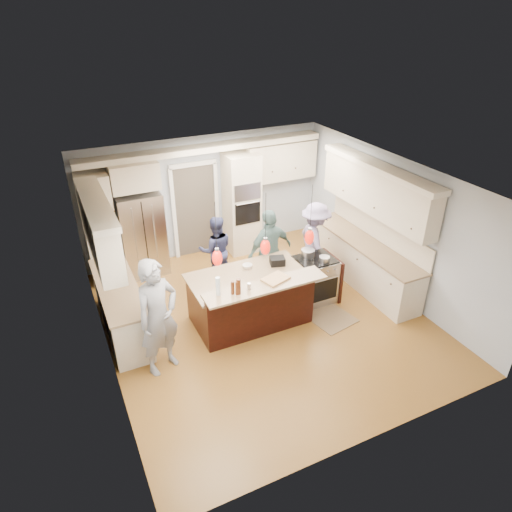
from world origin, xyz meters
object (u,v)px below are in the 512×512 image
Objects in this scene: refrigerator at (142,234)px; person_far_left at (216,250)px; kitchen_island at (250,298)px; island_range at (315,279)px; person_bar_end at (158,317)px.

refrigerator reaches higher than person_far_left.
kitchen_island is (1.30, -2.57, -0.42)m from refrigerator.
island_range is at bearing 148.22° from person_far_left.
refrigerator is 0.86× the size of kitchen_island.
person_bar_end is at bearing -98.53° from refrigerator.
island_range is at bearing 3.11° from kitchen_island.
island_range is 2.08m from person_far_left.
person_far_left is (-1.46, 1.45, 0.27)m from island_range.
person_far_left is at bearing 26.94° from person_bar_end.
refrigerator is 1.63m from person_far_left.
person_bar_end reaches higher than kitchen_island.
refrigerator is at bearing 116.89° from kitchen_island.
island_range is (2.71, -2.49, -0.44)m from refrigerator.
refrigerator is 1.96× the size of island_range.
island_range is (1.41, 0.08, -0.03)m from kitchen_island.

